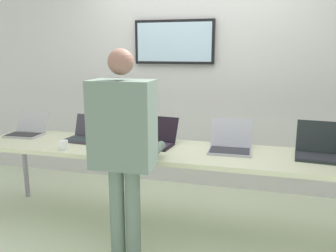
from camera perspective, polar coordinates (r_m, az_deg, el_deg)
The scene contains 11 objects.
ground at distance 3.33m, azimuth 0.77°, elevation -16.63°, with size 8.00×8.00×0.04m, color beige.
back_wall at distance 4.03m, azimuth 4.85°, elevation 9.03°, with size 8.00×0.11×2.72m.
workbench at distance 3.05m, azimuth 0.81°, elevation -4.68°, with size 3.67×0.70×0.75m.
laptop_station_0 at distance 3.83m, azimuth -22.09°, elevation -0.59°, with size 0.35×0.35×0.22m.
laptop_station_1 at distance 3.44m, azimuth -13.21°, elevation -1.36°, with size 0.38×0.33×0.23m.
laptop_station_2 at distance 3.17m, azimuth -1.77°, elevation -2.17°, with size 0.34×0.38×0.24m.
laptop_station_3 at distance 3.05m, azimuth 10.21°, elevation -2.89°, with size 0.37×0.36×0.25m.
laptop_station_4 at distance 3.07m, azimuth 23.52°, elevation -3.56°, with size 0.38×0.36×0.28m.
person at distance 2.47m, azimuth -7.32°, elevation -2.36°, with size 0.45×0.60×1.61m.
coffee_mug at distance 3.16m, azimuth -16.78°, elevation -3.00°, with size 0.08×0.08×0.08m.
paper_sheet at distance 3.03m, azimuth -8.41°, elevation -4.05°, with size 0.22×0.31×0.00m.
Camera 1 is at (0.73, -2.83, 1.59)m, focal length 37.13 mm.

